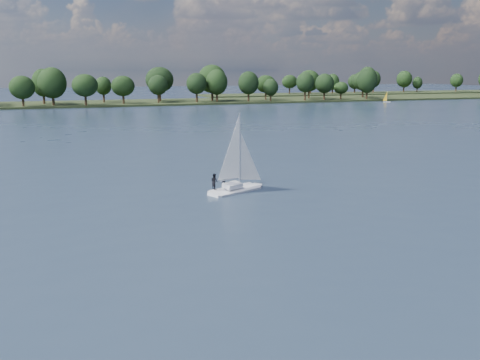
% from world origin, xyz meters
% --- Properties ---
extents(ground, '(700.00, 700.00, 0.00)m').
position_xyz_m(ground, '(0.00, 100.00, 0.00)').
color(ground, '#233342').
rests_on(ground, ground).
extents(far_shore, '(660.00, 40.00, 1.50)m').
position_xyz_m(far_shore, '(0.00, 212.00, 0.00)').
color(far_shore, black).
rests_on(far_shore, ground).
extents(far_shore_back, '(220.00, 30.00, 1.40)m').
position_xyz_m(far_shore_back, '(160.00, 260.00, 0.00)').
color(far_shore_back, black).
rests_on(far_shore_back, ground).
extents(sailboat, '(7.40, 4.79, 9.48)m').
position_xyz_m(sailboat, '(-10.09, 40.47, 2.65)').
color(sailboat, white).
rests_on(sailboat, ground).
extents(dinghy_orange, '(3.30, 2.82, 5.05)m').
position_xyz_m(dinghy_orange, '(112.05, 184.33, 1.19)').
color(dinghy_orange, silver).
rests_on(dinghy_orange, ground).
extents(treeline, '(562.80, 73.90, 18.05)m').
position_xyz_m(treeline, '(1.14, 208.33, 8.11)').
color(treeline, black).
rests_on(treeline, ground).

